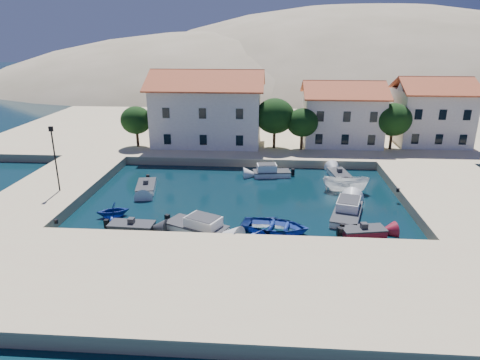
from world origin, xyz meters
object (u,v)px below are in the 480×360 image
(rowboat_south, at_px, (275,231))
(cabin_cruiser_south, at_px, (196,226))
(building_mid, at_px, (342,112))
(building_left, at_px, (208,106))
(building_right, at_px, (431,110))
(lamppost, at_px, (54,153))
(cabin_cruiser_east, at_px, (347,212))
(boat_east, at_px, (345,192))

(rowboat_south, bearing_deg, cabin_cruiser_south, 105.66)
(cabin_cruiser_south, relative_size, rowboat_south, 1.02)
(building_mid, distance_m, cabin_cruiser_south, 31.22)
(building_left, height_order, building_mid, building_left)
(building_mid, bearing_deg, cabin_cruiser_south, -119.80)
(building_mid, relative_size, building_right, 1.11)
(building_left, distance_m, building_mid, 18.04)
(rowboat_south, bearing_deg, lamppost, 86.58)
(cabin_cruiser_east, bearing_deg, building_right, -15.36)
(building_left, relative_size, rowboat_south, 2.68)
(building_right, xyz_separation_m, rowboat_south, (-20.94, -27.24, -5.47))
(building_left, bearing_deg, boat_east, -43.89)
(lamppost, height_order, boat_east, lamppost)
(building_right, relative_size, cabin_cruiser_south, 1.70)
(building_left, xyz_separation_m, cabin_cruiser_east, (15.32, -22.09, -5.46))
(cabin_cruiser_south, bearing_deg, boat_east, 63.16)
(building_mid, bearing_deg, rowboat_south, -108.82)
(building_left, distance_m, lamppost, 23.10)
(building_left, bearing_deg, building_right, 3.81)
(lamppost, height_order, cabin_cruiser_east, lamppost)
(cabin_cruiser_east, xyz_separation_m, boat_east, (0.89, 6.49, -0.48))
(building_mid, distance_m, rowboat_south, 28.21)
(rowboat_south, height_order, boat_east, boat_east)
(cabin_cruiser_south, distance_m, rowboat_south, 6.43)
(cabin_cruiser_east, bearing_deg, rowboat_south, 132.65)
(building_mid, distance_m, lamppost, 36.21)
(cabin_cruiser_south, bearing_deg, lamppost, -175.90)
(rowboat_south, distance_m, boat_east, 12.00)
(lamppost, distance_m, boat_east, 28.46)
(building_left, xyz_separation_m, lamppost, (-11.50, -20.00, -1.18))
(cabin_cruiser_south, relative_size, boat_east, 1.22)
(cabin_cruiser_south, bearing_deg, rowboat_south, 31.06)
(building_right, xyz_separation_m, cabin_cruiser_east, (-14.68, -24.09, -5.00))
(building_right, bearing_deg, building_mid, -175.24)
(boat_east, bearing_deg, cabin_cruiser_east, 179.29)
(lamppost, bearing_deg, boat_east, 9.02)
(building_mid, relative_size, lamppost, 1.69)
(building_mid, bearing_deg, cabin_cruiser_east, -96.62)
(building_right, distance_m, rowboat_south, 34.79)
(building_left, bearing_deg, cabin_cruiser_east, -55.26)
(building_left, height_order, cabin_cruiser_south, building_left)
(building_mid, relative_size, boat_east, 2.30)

